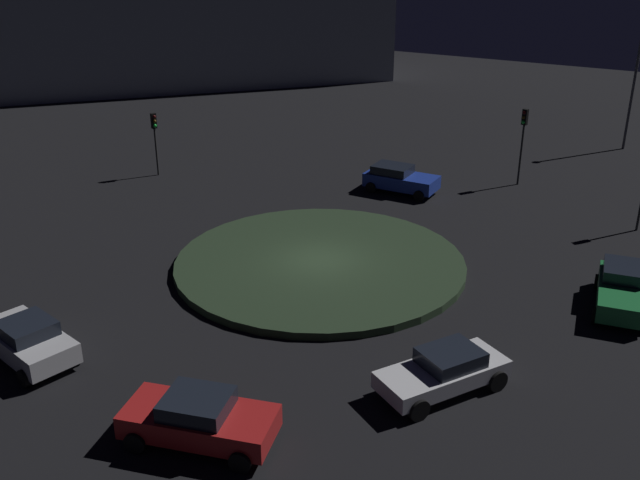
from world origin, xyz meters
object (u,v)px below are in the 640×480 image
car_red (199,418)px  car_blue (399,179)px  streetlamp_south (636,72)px  car_white (444,371)px  car_silver (28,340)px  traffic_light_south (523,132)px  car_green (622,289)px  traffic_light_east (155,131)px  store_building (189,30)px

car_red → car_blue: (4.42, -22.84, 0.00)m
streetlamp_south → car_white: bearing=90.3°
streetlamp_south → car_red: bearing=82.8°
car_white → car_red: bearing=-10.7°
car_blue → car_silver: 22.73m
car_blue → traffic_light_south: 7.56m
car_green → traffic_light_south: traffic_light_south is taller
car_silver → traffic_light_south: 28.69m
traffic_light_east → store_building: (19.04, -25.61, 1.98)m
car_red → car_white: (-5.08, -5.97, -0.04)m
car_blue → car_green: size_ratio=0.91×
streetlamp_south → traffic_light_south: bearing=70.7°
traffic_light_east → car_white: bearing=-5.3°
car_silver → store_building: 52.56m
car_red → car_green: (-8.88, -14.83, -0.00)m
car_silver → store_building: (29.45, -43.35, 3.92)m
car_red → car_silver: bearing=-18.9°
car_blue → store_building: size_ratio=0.11×
store_building → car_silver: bearing=74.8°
car_white → streetlamp_south: bearing=-150.0°
car_blue → streetlamp_south: (-9.32, -15.93, 4.42)m
car_silver → streetlamp_south: bearing=-96.7°
traffic_light_east → store_building: store_building is taller
car_green → car_white: size_ratio=0.98×
traffic_light_east → store_building: size_ratio=0.10×
car_red → traffic_light_south: traffic_light_south is taller
car_green → traffic_light_east: size_ratio=1.19×
car_blue → traffic_light_east: (13.85, 4.73, 1.93)m
car_white → store_building: size_ratio=0.12×
car_red → streetlamp_south: (-4.91, -38.77, 4.43)m
car_silver → store_building: bearing=-44.1°
car_red → car_blue: 23.26m
car_red → streetlamp_south: bearing=-113.4°
car_blue → car_white: size_ratio=0.89×
car_blue → car_white: car_blue is taller
car_green → car_white: 9.64m
car_green → streetlamp_south: streetlamp_south is taller
traffic_light_east → traffic_light_south: bearing=48.3°
car_green → car_silver: (16.73, 14.45, -0.01)m
car_green → traffic_light_east: bearing=-106.7°
car_white → store_building: bearing=-102.0°
streetlamp_south → store_building: 42.50m
traffic_light_east → store_building: 31.97m
car_blue → traffic_light_south: (-5.40, -4.73, 2.38)m
car_white → traffic_light_south: traffic_light_south is taller
car_red → store_building: (37.30, -43.72, 3.91)m
car_silver → store_building: store_building is taller
car_silver → streetlamp_south: (-12.76, -38.40, 4.44)m
traffic_light_south → store_building: store_building is taller
traffic_light_south → car_silver: bearing=-3.2°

